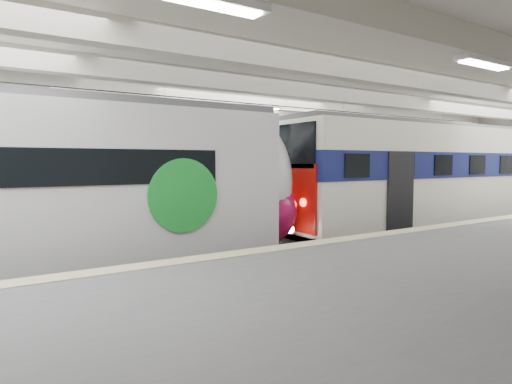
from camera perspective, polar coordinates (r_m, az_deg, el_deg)
station_hall at (r=12.33m, az=10.31°, el=5.16°), size 36.00×24.00×5.75m
modern_emu at (r=10.93m, az=-23.79°, el=-0.43°), size 13.92×2.87×4.48m
older_rer at (r=18.42m, az=21.56°, el=1.79°), size 13.63×3.01×4.49m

